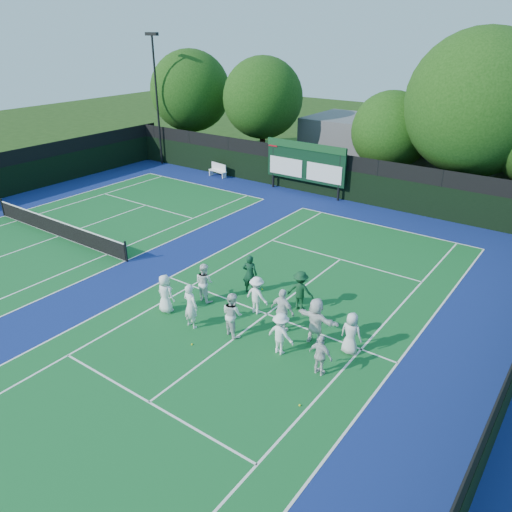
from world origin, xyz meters
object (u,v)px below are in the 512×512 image
Objects in this scene: scoreboard at (305,162)px; bench at (218,170)px; tennis_net at (58,228)px; coach_left at (250,274)px.

scoreboard reaches higher than bench.
tennis_net reaches higher than bench.
tennis_net is 6.77× the size of bench.
tennis_net is (-6.99, -14.59, -1.70)m from scoreboard.
tennis_net is 12.40m from coach_left.
coach_left reaches higher than tennis_net.
scoreboard reaches higher than coach_left.
scoreboard is 3.40× the size of coach_left.
tennis_net is 6.40× the size of coach_left.
scoreboard is 14.60m from coach_left.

